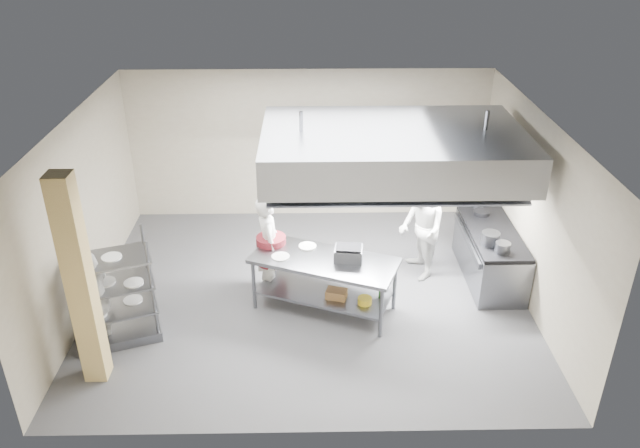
{
  "coord_description": "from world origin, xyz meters",
  "views": [
    {
      "loc": [
        0.02,
        -8.59,
        5.83
      ],
      "look_at": [
        0.18,
        0.2,
        1.21
      ],
      "focal_mm": 35.0,
      "sensor_mm": 36.0,
      "label": 1
    }
  ],
  "objects_px": {
    "island": "(324,284)",
    "pass_rack": "(114,290)",
    "cooking_range": "(490,255)",
    "stockpot": "(490,238)",
    "chef_line": "(421,229)",
    "griddle": "(348,254)",
    "chef_plating": "(96,301)",
    "chef_head": "(269,245)"
  },
  "relations": [
    {
      "from": "pass_rack",
      "to": "chef_plating",
      "type": "distance_m",
      "value": 0.3
    },
    {
      "from": "island",
      "to": "stockpot",
      "type": "xyz_separation_m",
      "value": [
        2.67,
        0.44,
        0.55
      ]
    },
    {
      "from": "chef_head",
      "to": "griddle",
      "type": "relative_size",
      "value": 4.03
    },
    {
      "from": "island",
      "to": "griddle",
      "type": "distance_m",
      "value": 0.67
    },
    {
      "from": "cooking_range",
      "to": "stockpot",
      "type": "relative_size",
      "value": 6.8
    },
    {
      "from": "griddle",
      "to": "cooking_range",
      "type": "bearing_deg",
      "value": 27.58
    },
    {
      "from": "pass_rack",
      "to": "chef_head",
      "type": "bearing_deg",
      "value": 10.59
    },
    {
      "from": "pass_rack",
      "to": "cooking_range",
      "type": "distance_m",
      "value": 6.1
    },
    {
      "from": "cooking_range",
      "to": "chef_line",
      "type": "height_order",
      "value": "chef_line"
    },
    {
      "from": "chef_head",
      "to": "chef_line",
      "type": "distance_m",
      "value": 2.57
    },
    {
      "from": "griddle",
      "to": "pass_rack",
      "type": "bearing_deg",
      "value": -161.66
    },
    {
      "from": "island",
      "to": "cooking_range",
      "type": "height_order",
      "value": "island"
    },
    {
      "from": "island",
      "to": "chef_plating",
      "type": "bearing_deg",
      "value": -142.37
    },
    {
      "from": "island",
      "to": "pass_rack",
      "type": "bearing_deg",
      "value": -145.26
    },
    {
      "from": "chef_plating",
      "to": "stockpot",
      "type": "height_order",
      "value": "chef_plating"
    },
    {
      "from": "cooking_range",
      "to": "griddle",
      "type": "distance_m",
      "value": 2.7
    },
    {
      "from": "chef_head",
      "to": "stockpot",
      "type": "distance_m",
      "value": 3.55
    },
    {
      "from": "griddle",
      "to": "island",
      "type": "bearing_deg",
      "value": -177.07
    },
    {
      "from": "chef_line",
      "to": "griddle",
      "type": "relative_size",
      "value": 4.23
    },
    {
      "from": "chef_head",
      "to": "griddle",
      "type": "distance_m",
      "value": 1.38
    },
    {
      "from": "chef_head",
      "to": "chef_plating",
      "type": "xyz_separation_m",
      "value": [
        -2.36,
        -1.45,
        -0.05
      ]
    },
    {
      "from": "chef_plating",
      "to": "cooking_range",
      "type": "bearing_deg",
      "value": 108.0
    },
    {
      "from": "cooking_range",
      "to": "stockpot",
      "type": "bearing_deg",
      "value": -111.76
    },
    {
      "from": "pass_rack",
      "to": "chef_line",
      "type": "height_order",
      "value": "chef_line"
    },
    {
      "from": "cooking_range",
      "to": "chef_head",
      "type": "relative_size",
      "value": 1.17
    },
    {
      "from": "pass_rack",
      "to": "chef_head",
      "type": "relative_size",
      "value": 0.98
    },
    {
      "from": "griddle",
      "to": "stockpot",
      "type": "relative_size",
      "value": 1.44
    },
    {
      "from": "cooking_range",
      "to": "pass_rack",
      "type": "bearing_deg",
      "value": -165.03
    },
    {
      "from": "chef_head",
      "to": "cooking_range",
      "type": "bearing_deg",
      "value": -95.09
    },
    {
      "from": "cooking_range",
      "to": "griddle",
      "type": "relative_size",
      "value": 4.72
    },
    {
      "from": "cooking_range",
      "to": "griddle",
      "type": "bearing_deg",
      "value": -159.78
    },
    {
      "from": "chef_plating",
      "to": "island",
      "type": "bearing_deg",
      "value": 107.26
    },
    {
      "from": "pass_rack",
      "to": "cooking_range",
      "type": "height_order",
      "value": "pass_rack"
    },
    {
      "from": "cooking_range",
      "to": "island",
      "type": "bearing_deg",
      "value": -162.74
    },
    {
      "from": "chef_head",
      "to": "stockpot",
      "type": "height_order",
      "value": "chef_head"
    },
    {
      "from": "chef_head",
      "to": "chef_plating",
      "type": "bearing_deg",
      "value": 111.17
    },
    {
      "from": "chef_head",
      "to": "griddle",
      "type": "height_order",
      "value": "chef_head"
    },
    {
      "from": "chef_head",
      "to": "griddle",
      "type": "xyz_separation_m",
      "value": [
        1.25,
        -0.57,
        0.16
      ]
    },
    {
      "from": "pass_rack",
      "to": "stockpot",
      "type": "height_order",
      "value": "pass_rack"
    },
    {
      "from": "island",
      "to": "cooking_range",
      "type": "distance_m",
      "value": 2.98
    },
    {
      "from": "griddle",
      "to": "stockpot",
      "type": "distance_m",
      "value": 2.34
    },
    {
      "from": "chef_line",
      "to": "cooking_range",
      "type": "bearing_deg",
      "value": 74.58
    }
  ]
}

